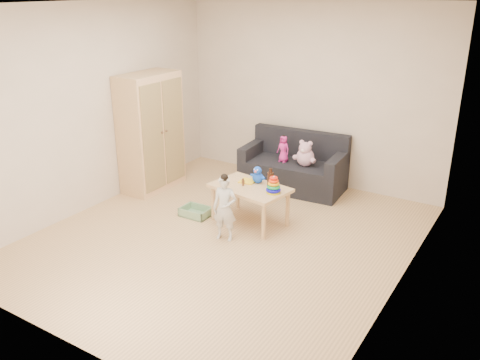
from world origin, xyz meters
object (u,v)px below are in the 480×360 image
Objects in this scene: sofa at (293,175)px; play_table at (250,205)px; toddler at (225,209)px; wardrobe at (151,132)px.

sofa is 1.31m from play_table.
toddler reaches higher than sofa.
wardrobe is 2.17× the size of toddler.
toddler is at bearing -92.42° from play_table.
sofa is 1.84m from toddler.
sofa is 1.89× the size of toddler.
play_table is at bearing -91.27° from sofa.
toddler is (1.78, -0.80, -0.45)m from wardrobe.
toddler is (-0.02, -0.52, 0.14)m from play_table.
play_table is 1.21× the size of toddler.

